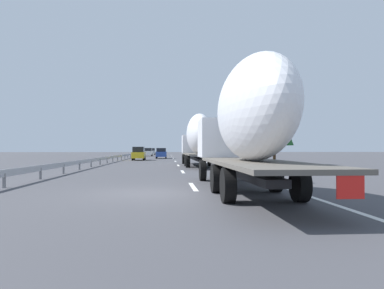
{
  "coord_description": "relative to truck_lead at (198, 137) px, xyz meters",
  "views": [
    {
      "loc": [
        -12.58,
        -0.68,
        1.6
      ],
      "look_at": [
        17.42,
        -2.88,
        2.0
      ],
      "focal_mm": 32.22,
      "sensor_mm": 36.0,
      "label": 1
    }
  ],
  "objects": [
    {
      "name": "ground_plane",
      "position": [
        20.33,
        3.6,
        -2.7
      ],
      "size": [
        260.0,
        260.0,
        0.0
      ],
      "primitive_type": "plane",
      "color": "#424247"
    },
    {
      "name": "lane_stripe_0",
      "position": [
        -17.67,
        1.8,
        -2.69
      ],
      "size": [
        3.2,
        0.2,
        0.01
      ],
      "primitive_type": "cube",
      "color": "white",
      "rests_on": "ground_plane"
    },
    {
      "name": "lane_stripe_1",
      "position": [
        -8.05,
        1.8,
        -2.69
      ],
      "size": [
        3.2,
        0.2,
        0.01
      ],
      "primitive_type": "cube",
      "color": "white",
      "rests_on": "ground_plane"
    },
    {
      "name": "lane_stripe_2",
      "position": [
        1.47,
        1.8,
        -2.69
      ],
      "size": [
        3.2,
        0.2,
        0.01
      ],
      "primitive_type": "cube",
      "color": "white",
      "rests_on": "ground_plane"
    },
    {
      "name": "lane_stripe_3",
      "position": [
        12.57,
        1.8,
        -2.69
      ],
      "size": [
        3.2,
        0.2,
        0.01
      ],
      "primitive_type": "cube",
      "color": "white",
      "rests_on": "ground_plane"
    },
    {
      "name": "lane_stripe_4",
      "position": [
        25.63,
        1.8,
        -2.69
      ],
      "size": [
        3.2,
        0.2,
        0.01
      ],
      "primitive_type": "cube",
      "color": "white",
      "rests_on": "ground_plane"
    },
    {
      "name": "lane_stripe_5",
      "position": [
        28.31,
        1.8,
        -2.69
      ],
      "size": [
        3.2,
        0.2,
        0.01
      ],
      "primitive_type": "cube",
      "color": "white",
      "rests_on": "ground_plane"
    },
    {
      "name": "lane_stripe_6",
      "position": [
        46.09,
        1.8,
        -2.69
      ],
      "size": [
        3.2,
        0.2,
        0.01
      ],
      "primitive_type": "cube",
      "color": "white",
      "rests_on": "ground_plane"
    },
    {
      "name": "lane_stripe_7",
      "position": [
        59.17,
        1.8,
        -2.69
      ],
      "size": [
        3.2,
        0.2,
        0.01
      ],
      "primitive_type": "cube",
      "color": "white",
      "rests_on": "ground_plane"
    },
    {
      "name": "edge_line_right",
      "position": [
        25.33,
        -1.9,
        -2.69
      ],
      "size": [
        110.0,
        0.2,
        0.01
      ],
      "primitive_type": "cube",
      "color": "white",
      "rests_on": "ground_plane"
    },
    {
      "name": "truck_lead",
      "position": [
        0.0,
        0.0,
        0.0
      ],
      "size": [
        14.14,
        2.55,
        4.81
      ],
      "color": "silver",
      "rests_on": "ground_plane"
    },
    {
      "name": "truck_trailing",
      "position": [
        -19.71,
        -0.0,
        -0.09
      ],
      "size": [
        13.41,
        2.55,
        4.68
      ],
      "color": "silver",
      "rests_on": "ground_plane"
    },
    {
      "name": "car_white_van",
      "position": [
        46.36,
        7.14,
        -1.77
      ],
      "size": [
        4.43,
        1.87,
        1.83
      ],
      "color": "white",
      "rests_on": "ground_plane"
    },
    {
      "name": "car_blue_sedan",
      "position": [
        26.04,
        3.85,
        -1.79
      ],
      "size": [
        4.29,
        1.79,
        1.77
      ],
      "color": "#28479E",
      "rests_on": "ground_plane"
    },
    {
      "name": "car_silver_hatch",
      "position": [
        66.06,
        7.12,
        -1.76
      ],
      "size": [
        4.55,
        1.86,
        1.86
      ],
      "color": "#ADB2B7",
      "rests_on": "ground_plane"
    },
    {
      "name": "car_yellow_coupe",
      "position": [
        17.29,
        6.91,
        -1.74
      ],
      "size": [
        4.48,
        1.75,
        1.92
      ],
      "color": "gold",
      "rests_on": "ground_plane"
    },
    {
      "name": "road_sign",
      "position": [
        26.14,
        -3.1,
        -0.66
      ],
      "size": [
        0.1,
        0.9,
        2.93
      ],
      "color": "gray",
      "rests_on": "ground_plane"
    },
    {
      "name": "tree_0",
      "position": [
        59.54,
        -8.84,
        1.59
      ],
      "size": [
        2.7,
        2.7,
        6.79
      ],
      "color": "#472D19",
      "rests_on": "ground_plane"
    },
    {
      "name": "tree_1",
      "position": [
        3.56,
        -8.49,
        2.0
      ],
      "size": [
        3.98,
        3.98,
        7.42
      ],
      "color": "#472D19",
      "rests_on": "ground_plane"
    },
    {
      "name": "tree_2",
      "position": [
        15.9,
        -8.66,
        0.58
      ],
      "size": [
        2.87,
        2.87,
        5.35
      ],
      "color": "#472D19",
      "rests_on": "ground_plane"
    },
    {
      "name": "tree_3",
      "position": [
        49.64,
        -8.03,
        1.32
      ],
      "size": [
        2.79,
        2.79,
        6.33
      ],
      "color": "#472D19",
      "rests_on": "ground_plane"
    },
    {
      "name": "tree_4",
      "position": [
        40.33,
        -9.42,
        1.32
      ],
      "size": [
        3.69,
        3.69,
        6.73
      ],
      "color": "#472D19",
      "rests_on": "ground_plane"
    },
    {
      "name": "guardrail_median",
      "position": [
        23.33,
        9.6,
        -2.12
      ],
      "size": [
        94.0,
        0.1,
        0.76
      ],
      "color": "#9EA0A5",
      "rests_on": "ground_plane"
    }
  ]
}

